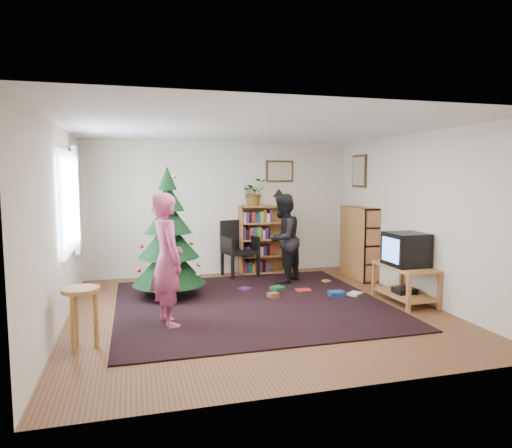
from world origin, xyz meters
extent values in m
plane|color=brown|center=(0.00, 0.00, 0.00)|extent=(5.00, 5.00, 0.00)
plane|color=white|center=(0.00, 0.00, 2.50)|extent=(5.00, 5.00, 0.00)
cube|color=silver|center=(0.00, 2.50, 1.25)|extent=(5.00, 0.02, 2.50)
cube|color=silver|center=(0.00, -2.50, 1.25)|extent=(5.00, 0.02, 2.50)
cube|color=silver|center=(-2.50, 0.00, 1.25)|extent=(0.02, 5.00, 2.50)
cube|color=silver|center=(2.50, 0.00, 1.25)|extent=(0.02, 5.00, 2.50)
cube|color=black|center=(0.00, 0.30, 0.01)|extent=(3.80, 3.60, 0.02)
cube|color=silver|center=(-2.47, 0.60, 1.50)|extent=(0.04, 1.20, 1.40)
cube|color=white|center=(-2.43, 1.30, 1.50)|extent=(0.06, 0.35, 1.60)
cube|color=#4C3319|center=(1.15, 2.48, 1.95)|extent=(0.55, 0.03, 0.42)
cube|color=beige|center=(1.15, 2.48, 1.95)|extent=(0.47, 0.01, 0.34)
cube|color=#4C3319|center=(2.48, 1.75, 1.95)|extent=(0.03, 0.50, 0.60)
cube|color=beige|center=(2.48, 1.75, 1.95)|extent=(0.01, 0.42, 0.52)
cylinder|color=#3F2816|center=(-1.11, 0.98, 0.11)|extent=(0.11, 0.11, 0.21)
cone|color=black|center=(-1.11, 0.98, 0.53)|extent=(1.11, 1.11, 0.62)
cone|color=black|center=(-1.11, 0.98, 0.90)|extent=(0.93, 0.93, 0.55)
cone|color=black|center=(-1.11, 0.98, 1.24)|extent=(0.71, 0.71, 0.49)
cone|color=black|center=(-1.11, 0.98, 1.55)|extent=(0.50, 0.50, 0.43)
cone|color=black|center=(-1.11, 0.98, 1.83)|extent=(0.29, 0.29, 0.36)
cube|color=#A25F3A|center=(0.79, 2.34, 0.65)|extent=(0.95, 0.30, 1.30)
cube|color=#A25F3A|center=(0.79, 2.34, 1.29)|extent=(0.95, 0.30, 0.03)
cube|color=#A25F3A|center=(2.34, 1.45, 0.65)|extent=(0.30, 0.95, 1.30)
cube|color=#A25F3A|center=(2.34, 1.45, 1.29)|extent=(0.30, 0.95, 0.03)
cube|color=#A25F3A|center=(2.22, -0.21, 0.53)|extent=(0.55, 0.99, 0.04)
cube|color=#A25F3A|center=(1.98, -0.67, 0.26)|extent=(0.05, 0.05, 0.51)
cube|color=#A25F3A|center=(2.46, -0.67, 0.26)|extent=(0.05, 0.05, 0.51)
cube|color=#A25F3A|center=(1.98, 0.25, 0.26)|extent=(0.05, 0.05, 0.51)
cube|color=#A25F3A|center=(2.46, 0.25, 0.26)|extent=(0.05, 0.05, 0.51)
cube|color=#A25F3A|center=(2.22, -0.21, 0.12)|extent=(0.51, 0.95, 0.03)
cube|color=black|center=(2.22, -0.21, 0.17)|extent=(0.30, 0.25, 0.08)
cube|color=black|center=(2.22, -0.21, 0.79)|extent=(0.51, 0.56, 0.49)
cube|color=#5B92F7|center=(1.96, -0.21, 0.79)|extent=(0.01, 0.43, 0.35)
cube|color=black|center=(0.28, 2.14, 0.46)|extent=(0.66, 0.66, 0.05)
cube|color=black|center=(0.28, 2.40, 0.75)|extent=(0.56, 0.15, 0.56)
cube|color=black|center=(0.02, 1.89, 0.23)|extent=(0.06, 0.06, 0.46)
cube|color=black|center=(0.53, 1.89, 0.23)|extent=(0.06, 0.06, 0.46)
cube|color=black|center=(0.02, 2.39, 0.23)|extent=(0.06, 0.06, 0.46)
cube|color=black|center=(0.53, 2.39, 0.23)|extent=(0.06, 0.06, 0.46)
cylinder|color=#A25F3A|center=(-2.19, -0.89, 0.64)|extent=(0.40, 0.40, 0.04)
cylinder|color=#A25F3A|center=(-2.04, -0.89, 0.31)|extent=(0.05, 0.05, 0.62)
cylinder|color=#A25F3A|center=(-2.26, -0.77, 0.31)|extent=(0.05, 0.05, 0.62)
cylinder|color=#A25F3A|center=(-2.26, -1.02, 0.31)|extent=(0.05, 0.05, 0.62)
imported|color=#BC4B7C|center=(-1.23, -0.35, 0.83)|extent=(0.54, 0.69, 1.66)
imported|color=black|center=(0.87, 1.43, 0.78)|extent=(0.95, 0.95, 1.55)
imported|color=gray|center=(0.59, 2.34, 1.55)|extent=(0.54, 0.50, 0.51)
cylinder|color=#A57F33|center=(1.09, 2.34, 1.35)|extent=(0.10, 0.10, 0.10)
sphere|color=#FFD88C|center=(1.09, 2.34, 1.46)|extent=(0.10, 0.10, 0.10)
cone|color=black|center=(1.09, 2.34, 1.54)|extent=(0.24, 0.24, 0.16)
cube|color=#A51E19|center=(1.00, 0.76, 0.04)|extent=(0.20, 0.20, 0.08)
cube|color=navy|center=(1.37, 0.30, 0.04)|extent=(0.20, 0.20, 0.08)
cube|color=#1E592D|center=(0.61, 0.91, 0.04)|extent=(0.20, 0.20, 0.08)
cube|color=gold|center=(1.62, 1.25, 0.04)|extent=(0.20, 0.20, 0.08)
cube|color=brown|center=(0.40, 0.49, 0.04)|extent=(0.20, 0.20, 0.08)
cube|color=beige|center=(1.67, 0.28, 0.04)|extent=(0.20, 0.20, 0.08)
cube|color=#4C1959|center=(0.10, 1.05, 0.04)|extent=(0.20, 0.20, 0.08)
camera|label=1|loc=(-1.62, -5.99, 1.86)|focal=32.00mm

